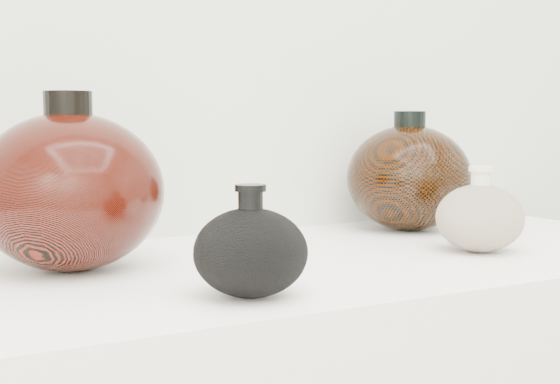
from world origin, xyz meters
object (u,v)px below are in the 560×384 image
black_gourd_vase (251,252)px  right_round_pot (409,177)px  left_round_pot (70,191)px  cream_gourd_vase (480,217)px

black_gourd_vase → right_round_pot: bearing=34.1°
black_gourd_vase → left_round_pot: 0.26m
black_gourd_vase → left_round_pot: size_ratio=0.55×
left_round_pot → cream_gourd_vase: bearing=-15.3°
left_round_pot → right_round_pot: 0.56m
black_gourd_vase → right_round_pot: size_ratio=0.61×
cream_gourd_vase → right_round_pot: right_round_pot is taller
cream_gourd_vase → right_round_pot: size_ratio=0.59×
cream_gourd_vase → right_round_pot: bearing=77.6°
left_round_pot → black_gourd_vase: bearing=-61.7°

